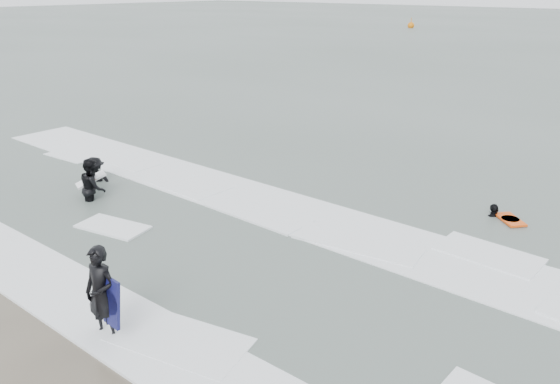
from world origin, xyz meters
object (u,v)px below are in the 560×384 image
Objects in this scene: surfer_wading at (95,200)px; surfer_breaker at (97,183)px; surfer_centre at (107,336)px; buoy at (411,25)px; surfer_right_near at (493,217)px.

surfer_wading is 1.63m from surfer_breaker.
surfer_centre is 81.24m from buoy.
surfer_wading is 1.09× the size of surfer_breaker.
surfer_right_near is (11.54, 5.72, 0.00)m from surfer_breaker.
surfer_right_near is 73.36m from buoy.
surfer_breaker is at bearing -26.71° from surfer_right_near.
surfer_right_near is (10.20, 6.65, 0.00)m from surfer_wading.
surfer_wading is at bearing 136.26° from surfer_centre.
surfer_centre and surfer_wading have the same top height.
surfer_wading is at bearing -70.59° from buoy.
surfer_right_near is at bearing -61.31° from buoy.
surfer_wading is (-6.42, 3.90, 0.00)m from surfer_centre.
surfer_centre reaches higher than surfer_right_near.
surfer_wading is 12.17m from surfer_right_near.
surfer_wading reaches higher than surfer_breaker.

